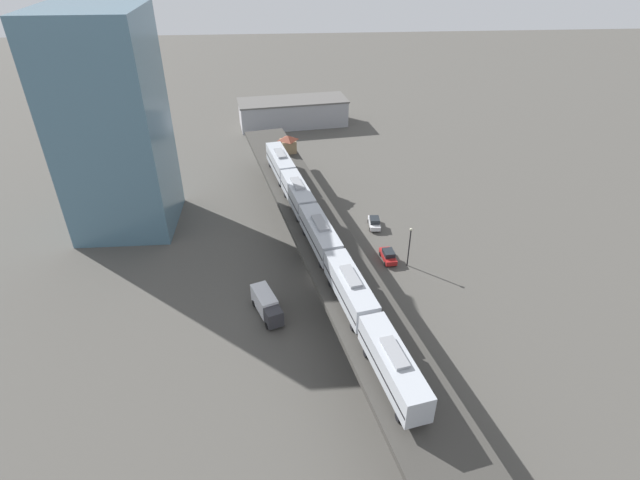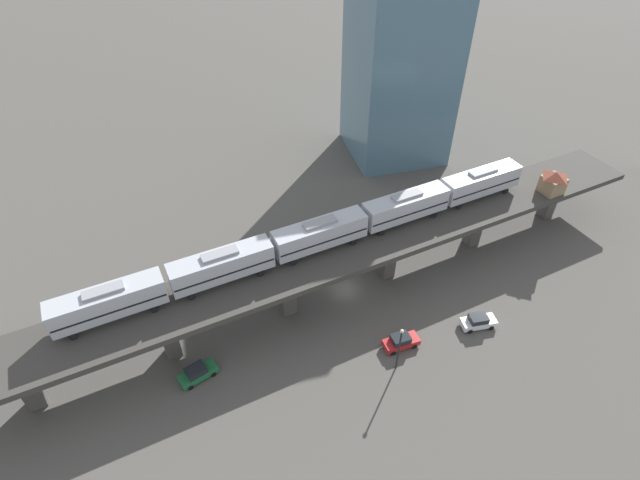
# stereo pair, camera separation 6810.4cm
# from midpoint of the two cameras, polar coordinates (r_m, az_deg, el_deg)

# --- Properties ---
(ground_plane) EXTENTS (400.00, 400.00, 0.00)m
(ground_plane) POSITION_cam_midpoint_polar(r_m,az_deg,el_deg) (64.43, 31.17, -15.66)
(ground_plane) COLOR #4C4944
(elevated_viaduct) EXTENTS (27.40, 91.73, 7.49)m
(elevated_viaduct) POSITION_cam_midpoint_polar(r_m,az_deg,el_deg) (59.68, 33.21, -12.17)
(elevated_viaduct) COLOR #393733
(elevated_viaduct) RESTS_ON ground
(subway_train) EXTENTS (15.75, 61.61, 4.45)m
(subway_train) POSITION_cam_midpoint_polar(r_m,az_deg,el_deg) (55.45, 31.71, -10.30)
(subway_train) COLOR #ADB2BA
(subway_train) RESTS_ON elevated_viaduct
(signal_hut) EXTENTS (3.82, 3.82, 3.40)m
(signal_hut) POSITION_cam_midpoint_polar(r_m,az_deg,el_deg) (83.82, 47.79, -1.60)
(signal_hut) COLOR #8C7251
(signal_hut) RESTS_ON elevated_viaduct
(street_car_red) EXTENTS (2.29, 4.56, 1.89)m
(street_car_red) POSITION_cam_midpoint_polar(r_m,az_deg,el_deg) (63.66, 40.36, -21.12)
(street_car_red) COLOR #AD1E1E
(street_car_red) RESTS_ON ground
(street_car_green) EXTENTS (3.34, 4.75, 1.89)m
(street_car_green) POSITION_cam_midpoint_polar(r_m,az_deg,el_deg) (51.37, 19.33, -30.22)
(street_car_green) COLOR #1E6638
(street_car_green) RESTS_ON ground
(street_car_white) EXTENTS (2.12, 4.48, 1.89)m
(street_car_white) POSITION_cam_midpoint_polar(r_m,az_deg,el_deg) (71.14, 45.57, -17.09)
(street_car_white) COLOR silver
(street_car_white) RESTS_ON ground
(delivery_truck) EXTENTS (4.68, 7.53, 3.20)m
(delivery_truck) POSITION_cam_midpoint_polar(r_m,az_deg,el_deg) (61.99, 21.46, -11.19)
(delivery_truck) COLOR #333338
(delivery_truck) RESTS_ON ground
(street_lamp) EXTENTS (0.44, 0.44, 6.94)m
(street_lamp) POSITION_cam_midpoint_polar(r_m,az_deg,el_deg) (59.90, 42.63, -22.14)
(street_lamp) COLOR black
(street_lamp) RESTS_ON ground
(office_tower) EXTENTS (16.00, 16.00, 36.00)m
(office_tower) POSITION_cam_midpoint_polar(r_m,az_deg,el_deg) (83.62, 31.49, 14.07)
(office_tower) COLOR slate
(office_tower) RESTS_ON ground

